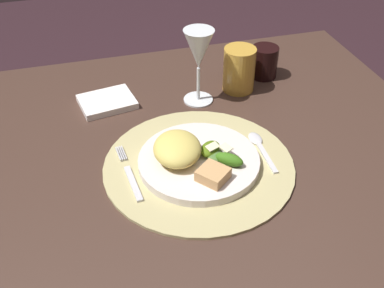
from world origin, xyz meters
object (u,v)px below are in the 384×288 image
(dinner_plate, at_px, (199,161))
(wine_glass, at_px, (199,52))
(amber_tumbler, at_px, (239,69))
(dark_tumbler, at_px, (264,62))
(fork, at_px, (130,175))
(spoon, at_px, (258,144))
(dining_table, at_px, (169,205))
(napkin, at_px, (107,102))

(dinner_plate, xyz_separation_m, wine_glass, (0.07, 0.24, 0.11))
(dinner_plate, height_order, amber_tumbler, amber_tumbler)
(wine_glass, bearing_deg, dark_tumbler, 18.99)
(fork, height_order, spoon, spoon)
(dinner_plate, relative_size, amber_tumbler, 2.20)
(fork, relative_size, wine_glass, 0.93)
(dining_table, relative_size, dark_tumbler, 14.99)
(spoon, distance_m, napkin, 0.38)
(fork, xyz_separation_m, napkin, (-0.01, 0.27, -0.00))
(wine_glass, height_order, amber_tumbler, wine_glass)
(dining_table, distance_m, spoon, 0.24)
(spoon, bearing_deg, napkin, 138.80)
(wine_glass, distance_m, dark_tumbler, 0.22)
(wine_glass, relative_size, amber_tumbler, 1.65)
(dinner_plate, height_order, fork, dinner_plate)
(fork, xyz_separation_m, dark_tumbler, (0.40, 0.30, 0.03))
(dark_tumbler, bearing_deg, napkin, -176.13)
(wine_glass, xyz_separation_m, dark_tumbler, (0.20, 0.07, -0.09))
(napkin, bearing_deg, dinner_plate, -62.18)
(dining_table, distance_m, dinner_plate, 0.17)
(napkin, bearing_deg, dark_tumbler, 3.87)
(fork, distance_m, wine_glass, 0.33)
(fork, height_order, dark_tumbler, dark_tumbler)
(fork, xyz_separation_m, wine_glass, (0.21, 0.23, 0.12))
(fork, bearing_deg, amber_tumbler, 39.20)
(dinner_plate, relative_size, spoon, 1.70)
(spoon, height_order, napkin, napkin)
(spoon, height_order, dark_tumbler, dark_tumbler)
(dining_table, xyz_separation_m, dinner_plate, (0.05, -0.05, 0.15))
(dinner_plate, bearing_deg, spoon, 11.24)
(dining_table, height_order, fork, fork)
(dinner_plate, bearing_deg, fork, 178.91)
(dining_table, height_order, dark_tumbler, dark_tumbler)
(spoon, relative_size, napkin, 1.14)
(spoon, relative_size, amber_tumbler, 1.29)
(dinner_plate, bearing_deg, napkin, 117.82)
(dark_tumbler, bearing_deg, amber_tumbler, -153.14)
(fork, bearing_deg, dark_tumbler, 36.85)
(spoon, height_order, amber_tumbler, amber_tumbler)
(fork, height_order, napkin, napkin)
(spoon, bearing_deg, fork, -174.86)
(dinner_plate, distance_m, napkin, 0.31)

